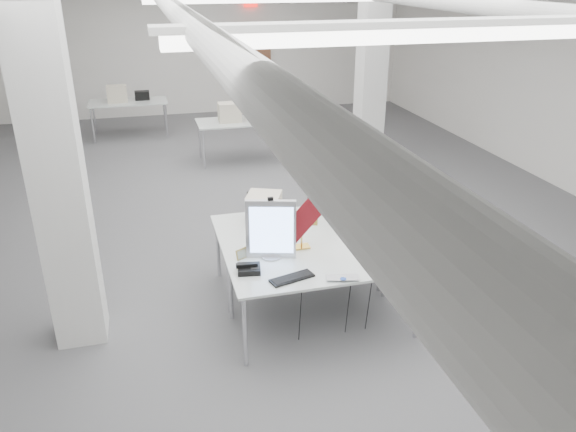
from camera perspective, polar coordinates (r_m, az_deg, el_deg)
The scene contains 23 objects.
room_shell at distance 7.46m, azimuth -2.34°, elevation 11.31°, with size 10.04×14.04×3.24m.
desk_main at distance 5.39m, azimuth 3.55°, elevation -4.74°, with size 1.80×0.90×0.03m, color silver.
desk_second at distance 6.16m, azimuth 0.98°, elevation -0.86°, with size 1.80×0.90×0.03m, color silver.
bg_desk_a at distance 10.45m, azimuth -4.82°, elevation 9.55°, with size 1.60×0.80×0.03m, color silver.
bg_desk_b at distance 12.45m, azimuth -15.94°, elevation 11.08°, with size 1.60×0.80×0.03m, color silver.
filing_cabinet at distance 14.04m, azimuth -22.92°, elevation 10.91°, with size 0.45×0.55×1.20m, color gray.
office_chair at distance 6.97m, azimuth 4.15°, elevation -0.30°, with size 0.46×0.46×0.94m, color black, non-canonical shape.
seated_person at distance 6.76m, azimuth 4.40°, elevation 2.86°, with size 0.42×0.53×0.80m, color black, non-canonical shape.
monitor at distance 5.32m, azimuth -1.75°, elevation -1.35°, with size 0.48×0.05×0.59m, color #B9B8BE.
pennant at distance 5.33m, azimuth 1.35°, elevation -0.60°, with size 0.51×0.01×0.21m, color maroon.
keyboard at distance 5.08m, azimuth 0.40°, elevation -6.33°, with size 0.41×0.14×0.02m, color black.
laptop at distance 5.06m, azimuth 5.62°, elevation -6.54°, with size 0.30×0.19×0.02m, color #B6B7BB.
mouse at distance 5.30m, azimuth 8.51°, elevation -5.12°, with size 0.10×0.06×0.04m, color silver.
bankers_lamp at distance 5.56m, azimuth 1.39°, elevation -1.78°, with size 0.28×0.11×0.31m, color #BA7F3A, non-canonical shape.
desk_phone at distance 5.20m, azimuth -3.98°, elevation -5.40°, with size 0.21×0.19×0.05m, color black.
picture_frame_left at distance 5.42m, azimuth -4.72°, elevation -3.83°, with size 0.13×0.01×0.10m, color tan.
picture_frame_right at distance 5.86m, azimuth 8.31°, elevation -1.76°, with size 0.13×0.01×0.10m, color olive.
desk_clock at distance 5.77m, azimuth 6.78°, elevation -2.12°, with size 0.10×0.10×0.03m, color #AFAEB3.
paper_stack_a at distance 5.35m, azimuth 9.77°, elevation -5.12°, with size 0.20×0.29×0.01m, color silver.
paper_stack_b at distance 5.50m, azimuth 9.98°, elevation -4.26°, with size 0.16×0.23×0.01m, color #E9C98B.
paper_stack_c at distance 5.68m, azimuth 10.07°, elevation -3.31°, with size 0.20×0.14×0.01m, color white.
beige_monitor at distance 6.11m, azimuth -2.45°, elevation 0.78°, with size 0.35×0.33×0.33m, color beige.
architect_lamp at distance 6.14m, azimuth 8.99°, elevation 3.40°, with size 0.24×0.69×0.89m, color silver, non-canonical shape.
Camera 1 is at (-1.51, -6.98, 3.32)m, focal length 35.00 mm.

